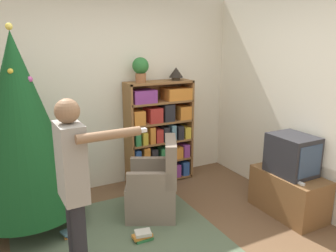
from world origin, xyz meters
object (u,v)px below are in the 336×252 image
(armchair, at_px, (155,189))
(table_lamp, at_px, (176,73))
(potted_plant, at_px, (141,68))
(bookshelf, at_px, (160,133))
(christmas_tree, at_px, (20,125))
(television, at_px, (292,155))
(standing_person, at_px, (74,182))

(armchair, relative_size, table_lamp, 4.60)
(armchair, height_order, potted_plant, potted_plant)
(bookshelf, relative_size, potted_plant, 4.43)
(bookshelf, relative_size, christmas_tree, 0.67)
(potted_plant, bearing_deg, television, -52.95)
(bookshelf, bearing_deg, table_lamp, 1.81)
(christmas_tree, xyz_separation_m, standing_person, (0.28, -1.21, -0.21))
(standing_person, bearing_deg, potted_plant, 140.64)
(armchair, bearing_deg, standing_person, -26.31)
(potted_plant, bearing_deg, standing_person, -127.25)
(television, height_order, standing_person, standing_person)
(standing_person, bearing_deg, television, 89.95)
(bookshelf, height_order, potted_plant, potted_plant)
(table_lamp, bearing_deg, christmas_tree, -167.59)
(bookshelf, distance_m, armchair, 1.07)
(standing_person, relative_size, table_lamp, 7.96)
(bookshelf, relative_size, standing_person, 0.92)
(armchair, bearing_deg, christmas_tree, -80.82)
(armchair, relative_size, standing_person, 0.58)
(christmas_tree, bearing_deg, armchair, -17.35)
(potted_plant, bearing_deg, table_lamp, 0.00)
(table_lamp, bearing_deg, bookshelf, -178.19)
(television, bearing_deg, armchair, 153.39)
(christmas_tree, relative_size, standing_person, 1.36)
(potted_plant, xyz_separation_m, table_lamp, (0.54, 0.00, -0.09))
(television, xyz_separation_m, armchair, (-1.41, 0.71, -0.41))
(bookshelf, height_order, table_lamp, table_lamp)
(television, distance_m, table_lamp, 1.90)
(television, distance_m, christmas_tree, 2.99)
(television, xyz_separation_m, table_lamp, (-0.66, 1.58, 0.83))
(bookshelf, distance_m, potted_plant, 0.97)
(bookshelf, bearing_deg, armchair, -119.56)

